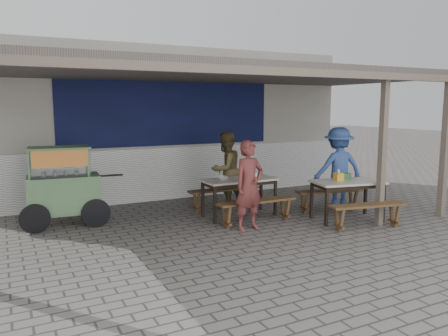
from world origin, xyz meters
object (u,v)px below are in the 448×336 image
bench_right_street (368,211)px  donation_box (345,176)px  bench_left_street (257,206)px  patron_right_table (338,168)px  condiment_jar (256,174)px  vendor_cart (63,183)px  patron_wall_side (226,170)px  condiment_bowl (223,178)px  tissue_box (338,177)px  bench_left_wall (224,193)px  bench_right_wall (329,195)px  table_right (348,185)px  patron_street_side (249,186)px  table_left (239,183)px

bench_right_street → donation_box: size_ratio=7.85×
bench_left_street → bench_right_street: (1.56, -1.16, -0.01)m
patron_right_table → condiment_jar: (-1.83, 0.35, -0.06)m
vendor_cart → bench_left_street: bearing=-21.2°
patron_wall_side → condiment_bowl: (-0.46, -0.75, -0.03)m
bench_right_street → tissue_box: bearing=100.7°
donation_box → condiment_jar: (-1.35, 1.10, -0.02)m
bench_left_wall → bench_right_wall: bearing=-32.3°
bench_left_street → table_right: size_ratio=1.10×
condiment_jar → tissue_box: bearing=-44.5°
bench_left_street → bench_right_wall: (1.82, 0.16, -0.01)m
patron_right_table → donation_box: patron_right_table is taller
patron_street_side → donation_box: (2.08, -0.10, 0.02)m
patron_wall_side → condiment_jar: 0.81m
bench_left_wall → patron_street_side: patron_street_side is taller
table_left → table_right: bearing=-34.6°
bench_right_wall → patron_right_table: bearing=41.0°
patron_right_table → tissue_box: bearing=60.8°
table_right → patron_street_side: 2.02m
table_right → bench_right_wall: 0.75m
patron_wall_side → donation_box: (1.63, -1.85, 0.00)m
bench_right_street → bench_right_wall: 1.34m
table_right → bench_right_wall: size_ratio=0.99×
bench_left_street → bench_left_wall: 1.29m
patron_street_side → bench_right_street: bearing=-34.0°
patron_street_side → bench_left_street: bearing=30.3°
vendor_cart → donation_box: vendor_cart is taller
patron_right_table → bench_right_wall: bearing=41.7°
bench_right_street → patron_street_side: 2.13m
patron_street_side → donation_box: size_ratio=8.62×
bench_left_wall → patron_right_table: size_ratio=0.91×
donation_box → condiment_jar: bearing=141.0°
table_left → condiment_jar: condiment_jar is taller
bench_left_street → tissue_box: tissue_box is taller
patron_street_side → donation_box: patron_street_side is taller
patron_street_side → patron_wall_side: 1.81m
bench_right_street → patron_right_table: size_ratio=0.84×
condiment_jar → patron_street_side: bearing=-126.3°
patron_right_table → condiment_bowl: size_ratio=8.14×
bench_left_street → patron_wall_side: 1.59m
table_right → donation_box: 0.23m
condiment_jar → table_left: bearing=-166.2°
tissue_box → condiment_jar: 1.61m
vendor_cart → patron_right_table: bearing=-7.2°
patron_street_side → patron_right_table: bearing=6.1°
bench_right_wall → patron_right_table: (0.43, 0.24, 0.52)m
table_left → vendor_cart: size_ratio=0.80×
bench_left_street → condiment_bowl: 0.93m
table_left → condiment_jar: (0.43, 0.10, 0.12)m
table_right → tissue_box: size_ratio=9.74×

